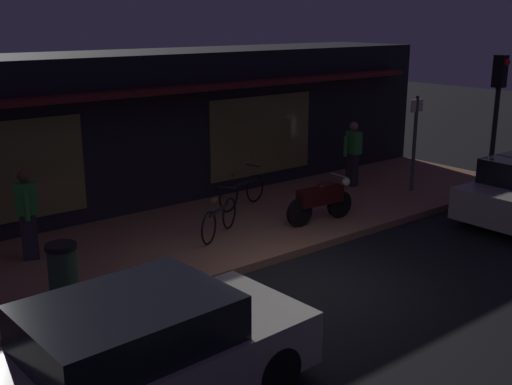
# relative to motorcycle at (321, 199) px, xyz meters

# --- Properties ---
(ground_plane) EXTENTS (60.00, 60.00, 0.00)m
(ground_plane) POSITION_rel_motorcycle_xyz_m (-2.37, -1.96, -0.65)
(ground_plane) COLOR black
(sidewalk_slab) EXTENTS (18.00, 4.00, 0.15)m
(sidewalk_slab) POSITION_rel_motorcycle_xyz_m (-2.37, 1.04, -0.57)
(sidewalk_slab) COLOR #8C6047
(sidewalk_slab) RESTS_ON ground_plane
(storefront_building) EXTENTS (18.00, 3.30, 3.60)m
(storefront_building) POSITION_rel_motorcycle_xyz_m (-2.37, 4.43, 1.16)
(storefront_building) COLOR black
(storefront_building) RESTS_ON ground_plane
(motorcycle) EXTENTS (1.70, 0.55, 0.97)m
(motorcycle) POSITION_rel_motorcycle_xyz_m (0.00, 0.00, 0.00)
(motorcycle) COLOR black
(motorcycle) RESTS_ON sidewalk_slab
(bicycle_parked) EXTENTS (1.45, 0.87, 0.91)m
(bicycle_parked) POSITION_rel_motorcycle_xyz_m (-2.25, 0.61, -0.14)
(bicycle_parked) COLOR black
(bicycle_parked) RESTS_ON sidewalk_slab
(bicycle_extra) EXTENTS (1.61, 0.55, 0.91)m
(bicycle_extra) POSITION_rel_motorcycle_xyz_m (-0.65, 1.93, -0.14)
(bicycle_extra) COLOR black
(bicycle_extra) RESTS_ON sidewalk_slab
(person_photographer) EXTENTS (0.43, 0.61, 1.67)m
(person_photographer) POSITION_rel_motorcycle_xyz_m (-5.63, 1.75, 0.38)
(person_photographer) COLOR #28232D
(person_photographer) RESTS_ON sidewalk_slab
(person_bystander) EXTENTS (0.62, 0.40, 1.67)m
(person_bystander) POSITION_rel_motorcycle_xyz_m (2.75, 1.65, 0.38)
(person_bystander) COLOR #28232D
(person_bystander) RESTS_ON sidewalk_slab
(sign_post) EXTENTS (0.44, 0.09, 2.40)m
(sign_post) POSITION_rel_motorcycle_xyz_m (3.57, 0.37, 0.86)
(sign_post) COLOR #47474C
(sign_post) RESTS_ON sidewalk_slab
(trash_bin) EXTENTS (0.48, 0.48, 0.93)m
(trash_bin) POSITION_rel_motorcycle_xyz_m (-5.85, -0.33, -0.03)
(trash_bin) COLOR #2D4C33
(trash_bin) RESTS_ON sidewalk_slab
(traffic_light_pole) EXTENTS (0.24, 0.33, 3.60)m
(traffic_light_pole) POSITION_rel_motorcycle_xyz_m (3.74, -1.65, 1.83)
(traffic_light_pole) COLOR black
(traffic_light_pole) RESTS_ON ground_plane
(parked_car_near) EXTENTS (4.17, 1.93, 1.42)m
(parked_car_near) POSITION_rel_motorcycle_xyz_m (-6.22, -3.39, 0.06)
(parked_car_near) COLOR black
(parked_car_near) RESTS_ON ground_plane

